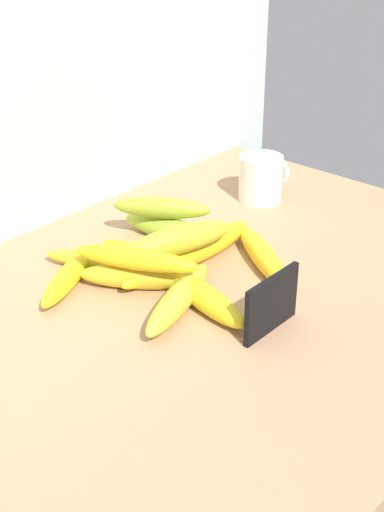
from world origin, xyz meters
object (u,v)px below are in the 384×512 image
(banana_10, at_px, (136,259))
(banana_12, at_px, (162,208))
(chalkboard_sign, at_px, (270,306))
(banana_8, at_px, (206,298))
(banana_6, at_px, (140,276))
(banana_5, at_px, (179,298))
(banana_1, at_px, (147,258))
(banana_4, at_px, (68,277))
(coffee_mug, at_px, (261,178))
(banana_9, at_px, (207,245))
(banana_2, at_px, (108,262))
(banana_3, at_px, (170,229))
(banana_0, at_px, (170,262))
(banana_11, at_px, (178,240))
(banana_7, at_px, (262,256))

(banana_10, distance_m, banana_12, 0.18)
(chalkboard_sign, xyz_separation_m, banana_8, (-0.02, 0.10, -0.02))
(banana_6, bearing_deg, banana_10, -159.10)
(banana_6, xyz_separation_m, banana_12, (0.14, 0.09, 0.04))
(banana_5, xyz_separation_m, banana_8, (0.03, -0.03, -0.00))
(banana_1, distance_m, banana_4, 0.13)
(coffee_mug, height_order, banana_8, coffee_mug)
(banana_9, bearing_deg, banana_10, 178.00)
(banana_2, relative_size, banana_9, 1.01)
(banana_3, height_order, banana_12, banana_12)
(coffee_mug, relative_size, banana_3, 0.54)
(banana_0, distance_m, banana_2, 0.10)
(banana_4, height_order, banana_11, banana_11)
(chalkboard_sign, xyz_separation_m, banana_1, (0.02, 0.25, -0.02))
(chalkboard_sign, bearing_deg, banana_3, 69.05)
(banana_4, bearing_deg, banana_7, -36.39)
(banana_0, height_order, banana_7, same)
(banana_1, relative_size, banana_10, 0.95)
(banana_2, height_order, banana_3, banana_3)
(coffee_mug, bearing_deg, banana_0, -168.71)
(coffee_mug, relative_size, banana_2, 0.47)
(chalkboard_sign, relative_size, banana_5, 0.54)
(banana_4, bearing_deg, banana_3, -2.09)
(banana_1, height_order, banana_9, banana_9)
(banana_5, distance_m, banana_8, 0.04)
(coffee_mug, xyz_separation_m, banana_5, (-0.39, -0.15, -0.02))
(banana_7, relative_size, banana_10, 1.09)
(banana_7, relative_size, banana_11, 1.12)
(banana_9, relative_size, banana_10, 1.07)
(coffee_mug, bearing_deg, banana_9, -163.33)
(banana_7, distance_m, banana_12, 0.19)
(banana_7, height_order, banana_9, banana_9)
(banana_8, xyz_separation_m, banana_12, (0.12, 0.20, 0.04))
(banana_2, bearing_deg, banana_6, -91.75)
(banana_11, bearing_deg, banana_7, -37.86)
(banana_3, bearing_deg, banana_9, -92.72)
(coffee_mug, bearing_deg, banana_12, 174.51)
(banana_8, bearing_deg, banana_4, 113.62)
(banana_0, relative_size, banana_12, 1.26)
(banana_4, xyz_separation_m, banana_6, (0.07, -0.08, 0.00))
(banana_5, height_order, banana_10, banana_10)
(chalkboard_sign, height_order, banana_6, chalkboard_sign)
(banana_5, relative_size, banana_9, 0.99)
(banana_7, distance_m, banana_9, 0.09)
(banana_8, bearing_deg, banana_12, 58.75)
(coffee_mug, height_order, banana_12, coffee_mug)
(banana_6, height_order, banana_9, banana_9)
(banana_6, height_order, banana_7, banana_6)
(banana_4, relative_size, banana_5, 0.87)
(banana_5, xyz_separation_m, banana_6, (0.01, 0.09, 0.00))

